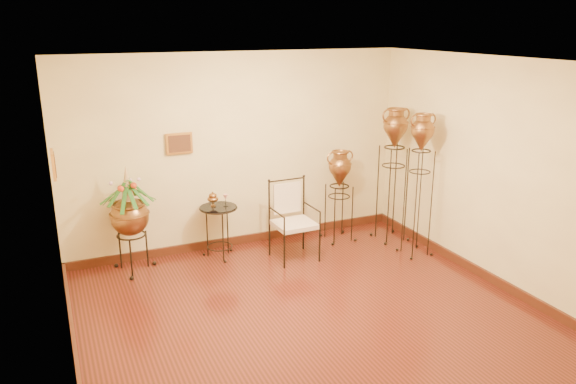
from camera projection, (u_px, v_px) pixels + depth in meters
name	position (u px, v px, depth m)	size (l,w,h in m)	color
ground	(314.00, 320.00, 6.23)	(5.00, 5.00, 0.00)	#5C1D15
room_shell	(316.00, 169.00, 5.73)	(5.02, 5.02, 2.81)	#FDEEA3
amphora_tall	(419.00, 184.00, 7.74)	(0.43, 0.43, 2.03)	black
amphora_mid	(393.00, 174.00, 8.30)	(0.59, 0.59, 2.02)	black
amphora_short	(339.00, 195.00, 8.37)	(0.50, 0.50, 1.40)	black
planter_urn	(129.00, 212.00, 7.25)	(0.98, 0.98, 1.47)	black
armchair	(294.00, 221.00, 7.71)	(0.63, 0.59, 1.10)	black
side_table	(219.00, 231.00, 7.82)	(0.53, 0.53, 0.94)	black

